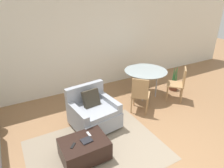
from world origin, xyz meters
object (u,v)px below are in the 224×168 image
armchair (93,112)px  dining_table (146,73)px  ottoman (84,149)px  dining_chair_near_left (140,93)px  tv_remote_secondary (89,134)px  potted_plant_small (174,83)px  book_stack (87,140)px  tv_remote_primary (73,146)px  dining_chair_near_right (179,82)px

armchair → dining_table: bearing=18.0°
ottoman → dining_chair_near_left: 1.90m
tv_remote_secondary → potted_plant_small: 3.37m
book_stack → tv_remote_primary: book_stack is taller
ottoman → tv_remote_secondary: bearing=40.3°
ottoman → tv_remote_primary: size_ratio=6.14×
book_stack → ottoman: bearing=154.1°
ottoman → tv_remote_secondary: (0.14, 0.12, 0.18)m
potted_plant_small → dining_chair_near_left: bearing=-163.0°
tv_remote_secondary → dining_chair_near_right: (2.83, 0.63, 0.13)m
dining_chair_near_right → potted_plant_small: size_ratio=1.15×
armchair → dining_chair_near_right: dining_chair_near_right is taller
potted_plant_small → ottoman: bearing=-159.5°
book_stack → dining_chair_near_left: dining_chair_near_left is taller
dining_chair_near_right → potted_plant_small: (0.34, 0.49, -0.29)m
dining_chair_near_right → potted_plant_small: bearing=54.8°
dining_chair_near_right → ottoman: bearing=-165.8°
tv_remote_primary → dining_table: bearing=28.8°
dining_chair_near_left → potted_plant_small: (1.60, 0.49, -0.29)m
book_stack → dining_chair_near_left: 1.85m
ottoman → tv_remote_primary: 0.27m
ottoman → dining_table: 2.76m
armchair → book_stack: armchair is taller
dining_chair_near_right → potted_plant_small: 0.67m
armchair → dining_table: armchair is taller
ottoman → potted_plant_small: (3.32, 1.24, 0.01)m
armchair → book_stack: (-0.48, -0.81, 0.05)m
ottoman → tv_remote_secondary: tv_remote_secondary is taller
ottoman → tv_remote_primary: bearing=-173.6°
book_stack → potted_plant_small: size_ratio=0.25×
tv_remote_primary → potted_plant_small: size_ratio=0.17×
ottoman → dining_chair_near_right: dining_chair_near_right is taller
dining_table → dining_chair_near_right: 0.90m
armchair → tv_remote_primary: bearing=-131.7°
armchair → dining_chair_near_right: 2.46m
book_stack → tv_remote_secondary: 0.17m
armchair → dining_table: size_ratio=0.86×
tv_remote_secondary → armchair: bearing=60.2°
dining_chair_near_left → dining_chair_near_right: (1.26, 0.00, 0.00)m
ottoman → potted_plant_small: size_ratio=1.01×
book_stack → potted_plant_small: 3.51m
book_stack → tv_remote_primary: 0.24m
ottoman → book_stack: 0.19m
book_stack → potted_plant_small: potted_plant_small is taller
book_stack → dining_chair_near_left: (1.67, 0.77, 0.13)m
book_stack → tv_remote_secondary: (0.10, 0.14, -0.00)m
tv_remote_secondary → potted_plant_small: (3.17, 1.12, -0.16)m
ottoman → armchair: bearing=56.3°
armchair → ottoman: 0.95m
tv_remote_secondary → dining_chair_near_right: size_ratio=0.15×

